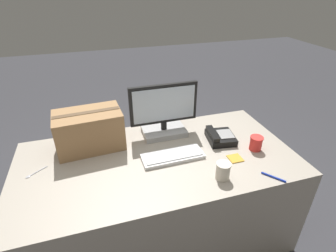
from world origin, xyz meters
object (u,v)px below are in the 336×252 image
paper_cup_left (223,171)px  pen_marker (274,177)px  spoon (33,174)px  sticky_note_pad (235,158)px  monitor (164,114)px  paper_cup_right (256,143)px  keyboard (173,156)px  desk_phone (220,137)px  cardboard_box (90,130)px

paper_cup_left → pen_marker: paper_cup_left is taller
spoon → pen_marker: bearing=125.6°
pen_marker → sticky_note_pad: bearing=170.0°
paper_cup_left → monitor: bearing=107.8°
monitor → paper_cup_right: bearing=-35.3°
paper_cup_right → keyboard: bearing=172.5°
desk_phone → sticky_note_pad: 0.23m
cardboard_box → spoon: bearing=-150.4°
desk_phone → sticky_note_pad: (-0.00, -0.23, -0.03)m
keyboard → paper_cup_right: paper_cup_right is taller
paper_cup_right → pen_marker: 0.30m
monitor → pen_marker: (0.47, -0.67, -0.15)m
cardboard_box → pen_marker: 1.20m
keyboard → spoon: bearing=173.0°
keyboard → pen_marker: keyboard is taller
monitor → spoon: size_ratio=4.07×
spoon → cardboard_box: size_ratio=0.27×
paper_cup_left → spoon: bearing=161.3°
monitor → paper_cup_right: size_ratio=5.02×
pen_marker → cardboard_box: bearing=-160.8°
monitor → sticky_note_pad: monitor is taller
desk_phone → keyboard: bearing=-157.7°
monitor → pen_marker: 0.83m
monitor → desk_phone: 0.43m
keyboard → paper_cup_right: size_ratio=4.15×
keyboard → spoon: 0.85m
monitor → desk_phone: bearing=-30.5°
paper_cup_left → cardboard_box: size_ratio=0.23×
keyboard → sticky_note_pad: keyboard is taller
paper_cup_left → pen_marker: (0.29, -0.09, -0.05)m
desk_phone → paper_cup_left: size_ratio=2.15×
monitor → sticky_note_pad: size_ratio=5.70×
keyboard → paper_cup_left: (0.22, -0.27, 0.04)m
cardboard_box → pen_marker: cardboard_box is taller
cardboard_box → paper_cup_left: bearing=-38.3°
keyboard → cardboard_box: cardboard_box is taller
paper_cup_left → pen_marker: bearing=-16.8°
monitor → paper_cup_right: (0.54, -0.38, -0.11)m
paper_cup_right → pen_marker: bearing=-102.0°
monitor → spoon: (-0.88, -0.22, -0.16)m
cardboard_box → monitor: bearing=2.0°
desk_phone → sticky_note_pad: size_ratio=2.64×
desk_phone → paper_cup_right: size_ratio=2.32×
paper_cup_left → desk_phone: bearing=65.5°
desk_phone → spoon: size_ratio=1.88×
paper_cup_left → paper_cup_right: bearing=29.7°
paper_cup_left → pen_marker: 0.31m
paper_cup_right → cardboard_box: 1.12m
paper_cup_right → sticky_note_pad: (-0.18, -0.06, -0.05)m
monitor → paper_cup_left: monitor is taller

